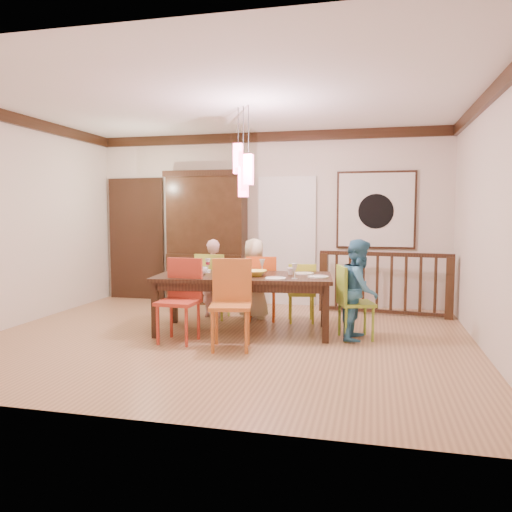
% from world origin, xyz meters
% --- Properties ---
extents(floor, '(6.00, 6.00, 0.00)m').
position_xyz_m(floor, '(0.00, 0.00, 0.00)').
color(floor, '#966C48').
rests_on(floor, ground).
extents(ceiling, '(6.00, 6.00, 0.00)m').
position_xyz_m(ceiling, '(0.00, 0.00, 2.90)').
color(ceiling, white).
rests_on(ceiling, wall_back).
extents(wall_back, '(6.00, 0.00, 6.00)m').
position_xyz_m(wall_back, '(0.00, 2.50, 1.45)').
color(wall_back, beige).
rests_on(wall_back, floor).
extents(wall_left, '(0.00, 5.00, 5.00)m').
position_xyz_m(wall_left, '(-3.00, 0.00, 1.45)').
color(wall_left, beige).
rests_on(wall_left, floor).
extents(wall_right, '(0.00, 5.00, 5.00)m').
position_xyz_m(wall_right, '(3.00, 0.00, 1.45)').
color(wall_right, beige).
rests_on(wall_right, floor).
extents(crown_molding, '(6.00, 5.00, 0.16)m').
position_xyz_m(crown_molding, '(0.00, 0.00, 2.82)').
color(crown_molding, black).
rests_on(crown_molding, wall_back).
extents(panel_door, '(1.04, 0.07, 2.24)m').
position_xyz_m(panel_door, '(-2.40, 2.45, 1.05)').
color(panel_door, black).
rests_on(panel_door, wall_back).
extents(white_doorway, '(0.97, 0.05, 2.22)m').
position_xyz_m(white_doorway, '(0.35, 2.46, 1.05)').
color(white_doorway, silver).
rests_on(white_doorway, wall_back).
extents(painting, '(1.25, 0.06, 1.25)m').
position_xyz_m(painting, '(1.80, 2.46, 1.60)').
color(painting, black).
rests_on(painting, wall_back).
extents(pendant_cluster, '(0.27, 0.21, 1.14)m').
position_xyz_m(pendant_cluster, '(0.14, 0.39, 2.11)').
color(pendant_cluster, '#FF4C71').
rests_on(pendant_cluster, ceiling).
extents(dining_table, '(2.37, 1.29, 0.75)m').
position_xyz_m(dining_table, '(0.14, 0.39, 0.67)').
color(dining_table, black).
rests_on(dining_table, floor).
extents(chair_far_left, '(0.44, 0.44, 0.96)m').
position_xyz_m(chair_far_left, '(-0.51, 1.11, 0.55)').
color(chair_far_left, '#97AA31').
rests_on(chair_far_left, floor).
extents(chair_far_mid, '(0.49, 0.49, 0.94)m').
position_xyz_m(chair_far_mid, '(0.21, 1.16, 0.54)').
color(chair_far_mid, '#C34613').
rests_on(chair_far_mid, floor).
extents(chair_far_right, '(0.46, 0.46, 0.85)m').
position_xyz_m(chair_far_right, '(0.78, 1.16, 0.49)').
color(chair_far_right, gold).
rests_on(chair_far_right, floor).
extents(chair_near_left, '(0.47, 0.47, 1.00)m').
position_xyz_m(chair_near_left, '(-0.50, -0.29, 0.57)').
color(chair_near_left, '#B23422').
rests_on(chair_near_left, floor).
extents(chair_near_mid, '(0.54, 0.54, 1.02)m').
position_xyz_m(chair_near_mid, '(0.20, -0.44, 0.59)').
color(chair_near_mid, '#BA6226').
rests_on(chair_near_mid, floor).
extents(chair_end_right, '(0.51, 0.51, 0.90)m').
position_xyz_m(chair_end_right, '(1.58, 0.38, 0.52)').
color(chair_end_right, olive).
rests_on(chair_end_right, floor).
extents(china_hutch, '(1.43, 0.46, 2.26)m').
position_xyz_m(china_hutch, '(-1.01, 2.30, 1.14)').
color(china_hutch, black).
rests_on(china_hutch, floor).
extents(balustrade, '(2.00, 0.32, 0.96)m').
position_xyz_m(balustrade, '(1.94, 1.95, 0.50)').
color(balustrade, black).
rests_on(balustrade, floor).
extents(person_far_left, '(0.44, 0.31, 1.17)m').
position_xyz_m(person_far_left, '(-0.54, 1.20, 0.58)').
color(person_far_left, beige).
rests_on(person_far_left, floor).
extents(person_far_mid, '(0.58, 0.38, 1.19)m').
position_xyz_m(person_far_mid, '(0.07, 1.23, 0.59)').
color(person_far_mid, beige).
rests_on(person_far_mid, floor).
extents(person_end_right, '(0.54, 0.66, 1.24)m').
position_xyz_m(person_end_right, '(1.62, 0.35, 0.62)').
color(person_end_right, teal).
rests_on(person_end_right, floor).
extents(serving_bowl, '(0.31, 0.31, 0.07)m').
position_xyz_m(serving_bowl, '(0.30, 0.33, 0.79)').
color(serving_bowl, yellow).
rests_on(serving_bowl, dining_table).
extents(small_bowl, '(0.28, 0.28, 0.07)m').
position_xyz_m(small_bowl, '(-0.11, 0.40, 0.78)').
color(small_bowl, white).
rests_on(small_bowl, dining_table).
extents(cup_left, '(0.13, 0.13, 0.10)m').
position_xyz_m(cup_left, '(-0.40, 0.31, 0.80)').
color(cup_left, silver).
rests_on(cup_left, dining_table).
extents(cup_right, '(0.12, 0.12, 0.09)m').
position_xyz_m(cup_right, '(0.73, 0.56, 0.80)').
color(cup_right, silver).
rests_on(cup_right, dining_table).
extents(plate_far_left, '(0.26, 0.26, 0.01)m').
position_xyz_m(plate_far_left, '(-0.56, 0.71, 0.76)').
color(plate_far_left, white).
rests_on(plate_far_left, dining_table).
extents(plate_far_mid, '(0.26, 0.26, 0.01)m').
position_xyz_m(plate_far_mid, '(0.16, 0.74, 0.76)').
color(plate_far_mid, white).
rests_on(plate_far_mid, dining_table).
extents(plate_far_right, '(0.26, 0.26, 0.01)m').
position_xyz_m(plate_far_right, '(0.89, 0.69, 0.76)').
color(plate_far_right, white).
rests_on(plate_far_right, dining_table).
extents(plate_near_left, '(0.26, 0.26, 0.01)m').
position_xyz_m(plate_near_left, '(-0.61, 0.08, 0.76)').
color(plate_near_left, white).
rests_on(plate_near_left, dining_table).
extents(plate_near_mid, '(0.26, 0.26, 0.01)m').
position_xyz_m(plate_near_mid, '(0.61, 0.11, 0.76)').
color(plate_near_mid, white).
rests_on(plate_near_mid, dining_table).
extents(plate_end_right, '(0.26, 0.26, 0.01)m').
position_xyz_m(plate_end_right, '(1.11, 0.38, 0.76)').
color(plate_end_right, white).
rests_on(plate_end_right, dining_table).
extents(wine_glass_a, '(0.08, 0.08, 0.19)m').
position_xyz_m(wine_glass_a, '(-0.41, 0.55, 0.84)').
color(wine_glass_a, '#590C19').
rests_on(wine_glass_a, dining_table).
extents(wine_glass_b, '(0.08, 0.08, 0.19)m').
position_xyz_m(wine_glass_b, '(0.33, 0.63, 0.84)').
color(wine_glass_b, silver).
rests_on(wine_glass_b, dining_table).
extents(wine_glass_c, '(0.08, 0.08, 0.19)m').
position_xyz_m(wine_glass_c, '(0.05, 0.16, 0.84)').
color(wine_glass_c, '#590C19').
rests_on(wine_glass_c, dining_table).
extents(wine_glass_d, '(0.08, 0.08, 0.19)m').
position_xyz_m(wine_glass_d, '(0.84, 0.18, 0.84)').
color(wine_glass_d, silver).
rests_on(wine_glass_d, dining_table).
extents(napkin, '(0.18, 0.14, 0.01)m').
position_xyz_m(napkin, '(0.10, -0.02, 0.76)').
color(napkin, '#D83359').
rests_on(napkin, dining_table).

